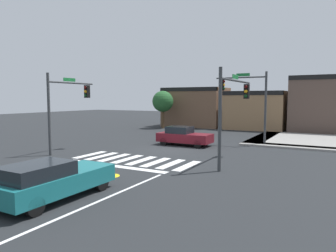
# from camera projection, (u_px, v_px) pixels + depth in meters

# --- Properties ---
(ground_plane) EXTENTS (120.00, 120.00, 0.00)m
(ground_plane) POSITION_uv_depth(u_px,v_px,m) (169.00, 149.00, 23.08)
(ground_plane) COLOR #232628
(crosswalk_near) EXTENTS (7.74, 2.89, 0.01)m
(crosswalk_near) POSITION_uv_depth(u_px,v_px,m) (134.00, 160.00, 19.15)
(crosswalk_near) COLOR silver
(crosswalk_near) RESTS_ON ground_plane
(lane_markings) EXTENTS (6.80, 24.25, 0.01)m
(lane_markings) POSITION_uv_depth(u_px,v_px,m) (30.00, 201.00, 11.44)
(lane_markings) COLOR white
(lane_markings) RESTS_ON ground_plane
(bike_detector_marking) EXTENTS (0.95, 0.95, 0.01)m
(bike_detector_marking) POSITION_uv_depth(u_px,v_px,m) (110.00, 176.00, 15.17)
(bike_detector_marking) COLOR yellow
(bike_detector_marking) RESTS_ON ground_plane
(curb_corner_northeast) EXTENTS (10.00, 10.60, 0.15)m
(curb_corner_northeast) POSITION_uv_depth(u_px,v_px,m) (305.00, 141.00, 27.25)
(curb_corner_northeast) COLOR gray
(curb_corner_northeast) RESTS_ON ground_plane
(storefront_row) EXTENTS (24.71, 6.04, 6.25)m
(storefront_row) POSITION_uv_depth(u_px,v_px,m) (262.00, 107.00, 37.98)
(storefront_row) COLOR brown
(storefront_row) RESTS_ON ground_plane
(traffic_signal_northeast) EXTENTS (4.22, 0.32, 5.90)m
(traffic_signal_northeast) POSITION_uv_depth(u_px,v_px,m) (246.00, 95.00, 25.38)
(traffic_signal_northeast) COLOR #383A3D
(traffic_signal_northeast) RESTS_ON ground_plane
(traffic_signal_southwest) EXTENTS (0.32, 4.23, 5.45)m
(traffic_signal_southwest) POSITION_uv_depth(u_px,v_px,m) (67.00, 100.00, 21.71)
(traffic_signal_southwest) COLOR #383A3D
(traffic_signal_southwest) RESTS_ON ground_plane
(traffic_signal_southeast) EXTENTS (0.32, 5.84, 5.36)m
(traffic_signal_southeast) POSITION_uv_depth(u_px,v_px,m) (234.00, 100.00, 17.83)
(traffic_signal_southeast) COLOR #383A3D
(traffic_signal_southeast) RESTS_ON ground_plane
(car_maroon) EXTENTS (4.35, 1.82, 1.51)m
(car_maroon) POSITION_uv_depth(u_px,v_px,m) (184.00, 136.00, 25.03)
(car_maroon) COLOR maroon
(car_maroon) RESTS_ON ground_plane
(car_teal) EXTENTS (1.81, 4.72, 1.49)m
(car_teal) POSITION_uv_depth(u_px,v_px,m) (52.00, 180.00, 11.50)
(car_teal) COLOR #196B70
(car_teal) RESTS_ON ground_plane
(roadside_tree) EXTENTS (2.65, 2.65, 4.72)m
(roadside_tree) POSITION_uv_depth(u_px,v_px,m) (163.00, 102.00, 39.08)
(roadside_tree) COLOR #4C3823
(roadside_tree) RESTS_ON ground_plane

